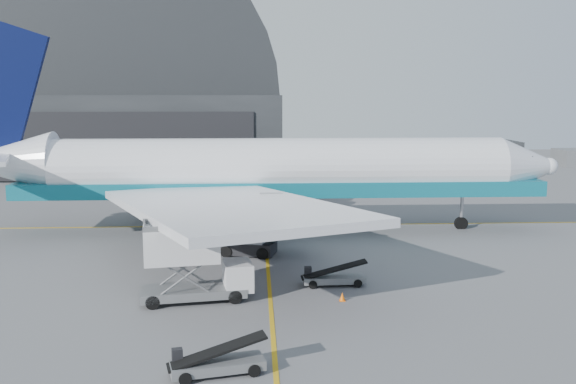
{
  "coord_description": "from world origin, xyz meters",
  "views": [
    {
      "loc": [
        -0.83,
        -38.75,
        12.18
      ],
      "look_at": [
        1.74,
        11.28,
        4.5
      ],
      "focal_mm": 40.0,
      "sensor_mm": 36.0,
      "label": 1
    }
  ],
  "objects": [
    {
      "name": "distant_bldg_a",
      "position": [
        38.0,
        72.0,
        0.0
      ],
      "size": [
        14.0,
        8.0,
        4.0
      ],
      "primitive_type": "cube",
      "color": "black",
      "rests_on": "ground"
    },
    {
      "name": "pushback_tug",
      "position": [
        -1.3,
        9.12,
        0.7
      ],
      "size": [
        4.49,
        3.31,
        1.87
      ],
      "rotation": [
        0.0,
        0.0,
        -0.28
      ],
      "color": "black",
      "rests_on": "ground"
    },
    {
      "name": "ground",
      "position": [
        0.0,
        0.0,
        0.0
      ],
      "size": [
        200.0,
        200.0,
        0.0
      ],
      "primitive_type": "plane",
      "color": "#565659",
      "rests_on": "ground"
    },
    {
      "name": "taxi_lines",
      "position": [
        0.0,
        12.67,
        0.01
      ],
      "size": [
        80.0,
        42.12,
        0.02
      ],
      "color": "gold",
      "rests_on": "ground"
    },
    {
      "name": "airliner",
      "position": [
        -0.8,
        17.65,
        5.38
      ],
      "size": [
        54.84,
        53.18,
        19.25
      ],
      "color": "white",
      "rests_on": "ground"
    },
    {
      "name": "hangar",
      "position": [
        -22.0,
        64.95,
        9.54
      ],
      "size": [
        50.0,
        28.3,
        28.0
      ],
      "color": "black",
      "rests_on": "ground"
    },
    {
      "name": "belt_loader_b",
      "position": [
        4.11,
        0.91,
        0.5
      ],
      "size": [
        4.25,
        1.62,
        1.61
      ],
      "rotation": [
        0.0,
        0.0,
        0.04
      ],
      "color": "slate",
      "rests_on": "ground"
    },
    {
      "name": "belt_loader_a",
      "position": [
        -2.61,
        -12.04,
        0.52
      ],
      "size": [
        4.47,
        2.3,
        1.67
      ],
      "rotation": [
        0.0,
        0.0,
        0.23
      ],
      "color": "slate",
      "rests_on": "ground"
    },
    {
      "name": "catering_truck",
      "position": [
        -4.64,
        -1.78,
        2.29
      ],
      "size": [
        6.9,
        3.45,
        4.53
      ],
      "rotation": [
        0.0,
        0.0,
        0.16
      ],
      "color": "slate",
      "rests_on": "ground"
    },
    {
      "name": "traffic_cone",
      "position": [
        4.28,
        -2.28,
        0.24
      ],
      "size": [
        0.35,
        0.35,
        0.51
      ],
      "color": "#FA6607",
      "rests_on": "ground"
    }
  ]
}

